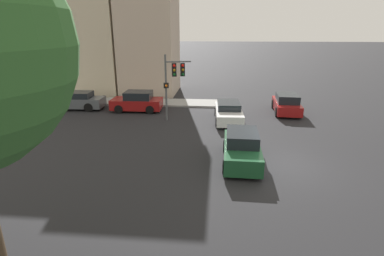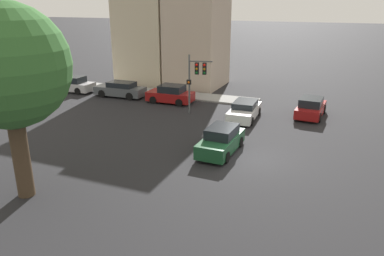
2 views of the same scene
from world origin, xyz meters
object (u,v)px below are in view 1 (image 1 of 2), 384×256
(crossing_car_0, at_px, (228,112))
(parked_car_2, at_px, (10,99))
(crossing_car_1, at_px, (286,104))
(crossing_car_2, at_px, (242,148))
(parked_car_0, at_px, (137,102))
(parked_car_1, at_px, (75,101))
(traffic_signal, at_px, (174,76))

(crossing_car_0, distance_m, parked_car_2, 18.36)
(crossing_car_1, xyz_separation_m, crossing_car_2, (-9.57, 4.14, 0.01))
(parked_car_0, bearing_deg, parked_car_1, -1.92)
(crossing_car_0, relative_size, parked_car_0, 1.12)
(crossing_car_2, xyz_separation_m, parked_car_0, (9.19, 7.72, 0.01))
(parked_car_0, bearing_deg, crossing_car_2, 128.94)
(crossing_car_2, bearing_deg, crossing_car_0, -174.84)
(crossing_car_1, relative_size, parked_car_0, 1.05)
(traffic_signal, relative_size, crossing_car_0, 1.03)
(crossing_car_2, distance_m, parked_car_2, 20.86)
(crossing_car_0, bearing_deg, parked_car_1, -102.27)
(parked_car_0, height_order, parked_car_2, parked_car_0)
(crossing_car_0, xyz_separation_m, parked_car_1, (2.22, 12.52, 0.05))
(crossing_car_2, relative_size, parked_car_0, 1.04)
(crossing_car_2, bearing_deg, parked_car_2, -114.95)
(crossing_car_1, distance_m, crossing_car_2, 10.43)
(crossing_car_0, xyz_separation_m, parked_car_0, (2.14, 7.26, 0.09))
(crossing_car_1, relative_size, crossing_car_2, 1.01)
(crossing_car_0, relative_size, parked_car_2, 0.95)
(crossing_car_2, height_order, parked_car_2, crossing_car_2)
(crossing_car_0, bearing_deg, crossing_car_2, 1.53)
(crossing_car_2, xyz_separation_m, parked_car_1, (9.27, 12.98, -0.03))
(crossing_car_0, height_order, parked_car_1, parked_car_1)
(crossing_car_0, bearing_deg, parked_car_2, -99.13)
(crossing_car_1, bearing_deg, crossing_car_0, 121.96)
(parked_car_0, xyz_separation_m, parked_car_2, (0.07, 10.97, -0.01))
(parked_car_1, xyz_separation_m, parked_car_2, (-0.01, 5.71, 0.03))
(traffic_signal, xyz_separation_m, parked_car_0, (2.31, 3.38, -2.47))
(parked_car_1, bearing_deg, crossing_car_0, 168.31)
(crossing_car_1, bearing_deg, parked_car_0, 95.07)
(crossing_car_1, xyz_separation_m, parked_car_0, (-0.38, 11.86, 0.03))
(traffic_signal, distance_m, parked_car_1, 9.31)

